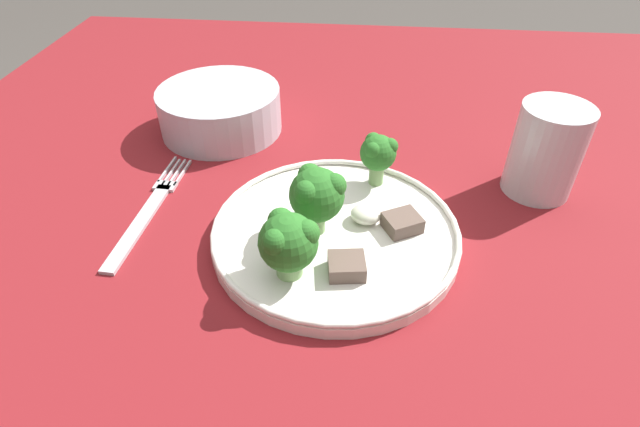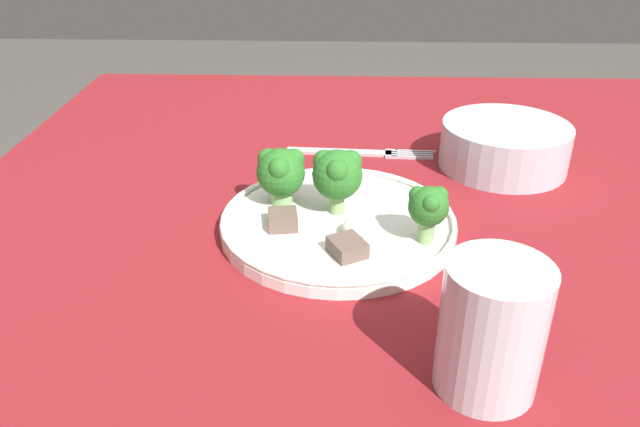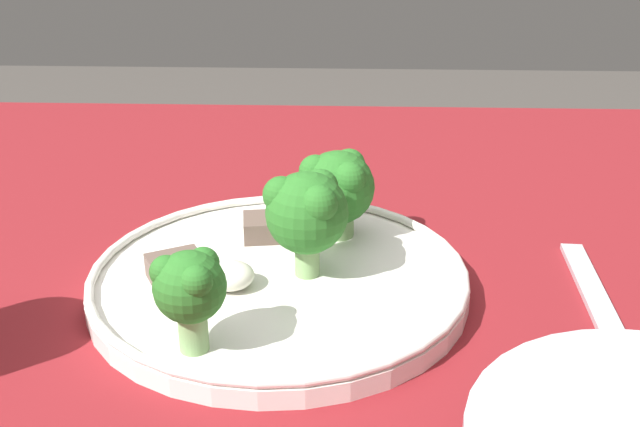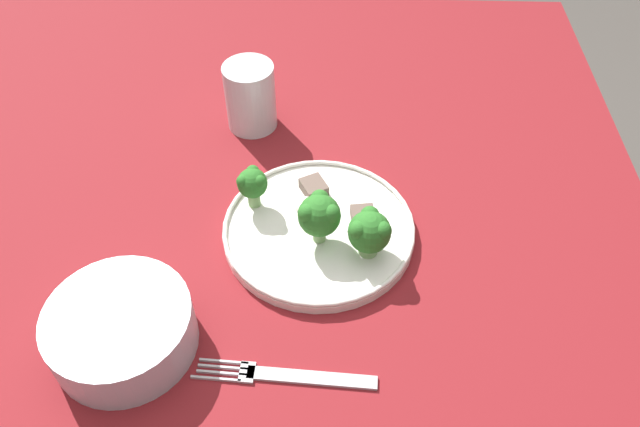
{
  "view_description": "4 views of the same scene",
  "coord_description": "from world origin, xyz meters",
  "views": [
    {
      "loc": [
        -0.0,
        -0.47,
        1.08
      ],
      "look_at": [
        -0.04,
        -0.11,
        0.79
      ],
      "focal_mm": 28.0,
      "sensor_mm": 36.0,
      "label": 1
    },
    {
      "loc": [
        0.53,
        -0.1,
        1.08
      ],
      "look_at": [
        0.0,
        -0.12,
        0.79
      ],
      "focal_mm": 35.0,
      "sensor_mm": 36.0,
      "label": 2
    },
    {
      "loc": [
        -0.06,
        0.32,
        0.99
      ],
      "look_at": [
        -0.05,
        -0.13,
        0.8
      ],
      "focal_mm": 42.0,
      "sensor_mm": 36.0,
      "label": 3
    },
    {
      "loc": [
        -0.53,
        -0.12,
        1.35
      ],
      "look_at": [
        -0.02,
        -0.1,
        0.79
      ],
      "focal_mm": 35.0,
      "sensor_mm": 36.0,
      "label": 4
    }
  ],
  "objects": [
    {
      "name": "meat_slice_front_slice",
      "position": [
        0.04,
        -0.09,
        0.77
      ],
      "size": [
        0.04,
        0.04,
        0.02
      ],
      "color": "brown",
      "rests_on": "dinner_plate"
    },
    {
      "name": "broccoli_floret_center_left",
      "position": [
        -0.04,
        -0.1,
        0.81
      ],
      "size": [
        0.05,
        0.05,
        0.07
      ],
      "color": "#7FA866",
      "rests_on": "dinner_plate"
    },
    {
      "name": "fork",
      "position": [
        -0.22,
        -0.08,
        0.75
      ],
      "size": [
        0.03,
        0.19,
        0.0
      ],
      "color": "#B2B2B7",
      "rests_on": "table"
    },
    {
      "name": "dinner_plate",
      "position": [
        -0.02,
        -0.1,
        0.76
      ],
      "size": [
        0.24,
        0.24,
        0.02
      ],
      "color": "white",
      "rests_on": "table"
    },
    {
      "name": "broccoli_floret_back_left",
      "position": [
        0.02,
        -0.02,
        0.8
      ],
      "size": [
        0.04,
        0.04,
        0.06
      ],
      "color": "#7FA866",
      "rests_on": "dinner_plate"
    },
    {
      "name": "sauce_dollop",
      "position": [
        0.01,
        -0.08,
        0.77
      ],
      "size": [
        0.03,
        0.03,
        0.02
      ],
      "color": "silver",
      "rests_on": "dinner_plate"
    },
    {
      "name": "broccoli_floret_near_rim_left",
      "position": [
        -0.06,
        -0.16,
        0.8
      ],
      "size": [
        0.05,
        0.05,
        0.06
      ],
      "color": "#7FA866",
      "rests_on": "dinner_plate"
    },
    {
      "name": "meat_slice_middle_slice",
      "position": [
        -0.01,
        -0.16,
        0.77
      ],
      "size": [
        0.04,
        0.03,
        0.02
      ],
      "color": "brown",
      "rests_on": "dinner_plate"
    }
  ]
}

